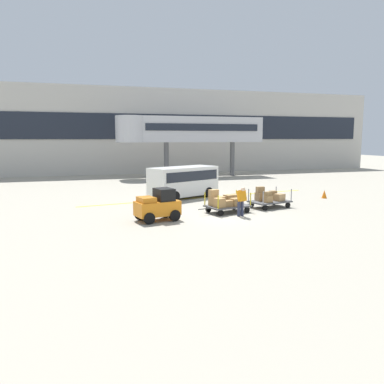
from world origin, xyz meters
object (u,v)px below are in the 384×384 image
at_px(baggage_cart_lead, 226,202).
at_px(baggage_cart_middle, 269,198).
at_px(baggage_tug, 158,206).
at_px(shuttle_van, 184,180).
at_px(safety_cone_near, 324,194).
at_px(baggage_handler, 241,200).

relative_size(baggage_cart_lead, baggage_cart_middle, 1.00).
bearing_deg(baggage_tug, baggage_cart_middle, 13.14).
height_order(baggage_cart_lead, shuttle_van, shuttle_van).
distance_m(baggage_tug, safety_cone_near, 12.80).
height_order(baggage_handler, safety_cone_near, baggage_handler).
height_order(baggage_cart_lead, baggage_cart_middle, baggage_cart_lead).
relative_size(baggage_tug, baggage_cart_lead, 0.74).
bearing_deg(baggage_cart_lead, baggage_cart_middle, 12.38).
xyz_separation_m(baggage_tug, baggage_handler, (4.33, -0.26, 0.11)).
xyz_separation_m(baggage_tug, baggage_cart_lead, (3.96, 0.97, -0.18)).
distance_m(baggage_tug, shuttle_van, 7.45).
bearing_deg(shuttle_van, baggage_cart_middle, -53.56).
height_order(baggage_cart_middle, shuttle_van, shuttle_van).
relative_size(baggage_cart_middle, shuttle_van, 0.60).
height_order(baggage_cart_lead, baggage_handler, baggage_handler).
height_order(baggage_tug, baggage_handler, baggage_tug).
bearing_deg(baggage_tug, baggage_cart_lead, 13.71).
distance_m(baggage_cart_lead, baggage_handler, 1.31).
bearing_deg(baggage_handler, baggage_tug, 176.58).
relative_size(baggage_tug, baggage_handler, 1.47).
relative_size(baggage_tug, safety_cone_near, 4.17).
relative_size(baggage_cart_middle, baggage_handler, 1.98).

